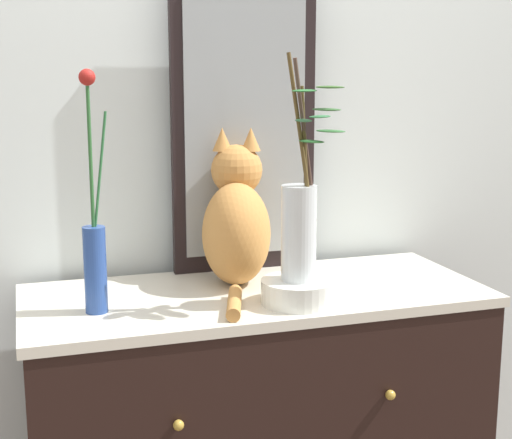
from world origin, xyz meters
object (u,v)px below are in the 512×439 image
object	(u,v)px
vase_slim_green	(95,250)
mirror_leaning	(244,128)
cat_sitting	(236,221)
vase_glass_clear	(300,222)
bowl_porcelain	(298,292)

from	to	relation	value
vase_slim_green	mirror_leaning	bearing A→B (deg)	32.02
mirror_leaning	vase_slim_green	size ratio (longest dim) A/B	1.43
mirror_leaning	cat_sitting	size ratio (longest dim) A/B	1.74
mirror_leaning	cat_sitting	xyz separation A→B (m)	(-0.06, -0.13, -0.23)
vase_slim_green	vase_glass_clear	world-z (taller)	vase_glass_clear
bowl_porcelain	vase_glass_clear	xyz separation A→B (m)	(0.00, -0.00, 0.17)
cat_sitting	vase_slim_green	world-z (taller)	vase_slim_green
mirror_leaning	vase_glass_clear	bearing A→B (deg)	-85.38
mirror_leaning	vase_slim_green	world-z (taller)	mirror_leaning
mirror_leaning	bowl_porcelain	distance (m)	0.50
vase_slim_green	vase_glass_clear	distance (m)	0.47
vase_slim_green	vase_glass_clear	xyz separation A→B (m)	(0.46, -0.08, 0.05)
vase_slim_green	bowl_porcelain	size ratio (longest dim) A/B	3.09
vase_slim_green	bowl_porcelain	world-z (taller)	vase_slim_green
cat_sitting	vase_glass_clear	xyz separation A→B (m)	(0.09, -0.22, 0.04)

